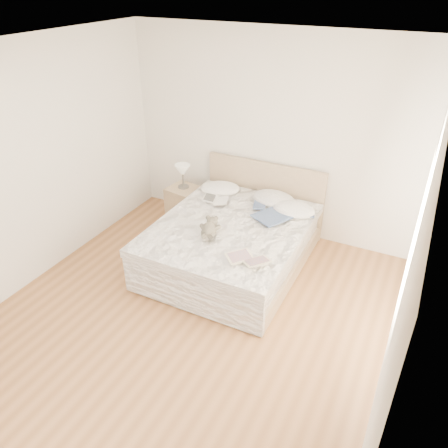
% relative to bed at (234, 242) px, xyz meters
% --- Properties ---
extents(floor, '(4.00, 4.50, 0.00)m').
position_rel_bed_xyz_m(floor, '(0.00, -1.19, -0.31)').
color(floor, brown).
rests_on(floor, ground).
extents(ceiling, '(4.00, 4.50, 0.00)m').
position_rel_bed_xyz_m(ceiling, '(0.00, -1.19, 2.39)').
color(ceiling, silver).
rests_on(ceiling, ground).
extents(wall_back, '(4.00, 0.02, 2.70)m').
position_rel_bed_xyz_m(wall_back, '(0.00, 1.06, 1.04)').
color(wall_back, white).
rests_on(wall_back, ground).
extents(wall_left, '(0.02, 4.50, 2.70)m').
position_rel_bed_xyz_m(wall_left, '(-2.00, -1.19, 1.04)').
color(wall_left, white).
rests_on(wall_left, ground).
extents(wall_right, '(0.02, 4.50, 2.70)m').
position_rel_bed_xyz_m(wall_right, '(2.00, -1.19, 1.04)').
color(wall_right, white).
rests_on(wall_right, ground).
extents(window, '(0.02, 1.30, 1.10)m').
position_rel_bed_xyz_m(window, '(1.99, -0.89, 1.14)').
color(window, white).
rests_on(window, wall_right).
extents(bed, '(1.72, 2.14, 1.00)m').
position_rel_bed_xyz_m(bed, '(0.00, 0.00, 0.00)').
color(bed, tan).
rests_on(bed, floor).
extents(nightstand, '(0.51, 0.47, 0.56)m').
position_rel_bed_xyz_m(nightstand, '(-1.06, 0.59, -0.03)').
color(nightstand, tan).
rests_on(nightstand, floor).
extents(table_lamp, '(0.25, 0.25, 0.34)m').
position_rel_bed_xyz_m(table_lamp, '(-1.09, 0.61, 0.50)').
color(table_lamp, '#494540').
rests_on(table_lamp, nightstand).
extents(pillow_left, '(0.64, 0.55, 0.16)m').
position_rel_bed_xyz_m(pillow_left, '(-0.52, 0.67, 0.33)').
color(pillow_left, white).
rests_on(pillow_left, bed).
extents(pillow_middle, '(0.63, 0.47, 0.18)m').
position_rel_bed_xyz_m(pillow_middle, '(0.25, 0.70, 0.33)').
color(pillow_middle, white).
rests_on(pillow_middle, bed).
extents(pillow_right, '(0.56, 0.40, 0.16)m').
position_rel_bed_xyz_m(pillow_right, '(0.57, 0.55, 0.33)').
color(pillow_right, white).
rests_on(pillow_right, bed).
extents(blouse, '(0.79, 0.81, 0.02)m').
position_rel_bed_xyz_m(blouse, '(0.42, 0.33, 0.32)').
color(blouse, '#33466D').
rests_on(blouse, bed).
extents(photo_book, '(0.41, 0.33, 0.03)m').
position_rel_bed_xyz_m(photo_book, '(-0.44, 0.35, 0.32)').
color(photo_book, white).
rests_on(photo_book, bed).
extents(childrens_book, '(0.48, 0.47, 0.03)m').
position_rel_bed_xyz_m(childrens_book, '(0.50, -0.70, 0.32)').
color(childrens_book, beige).
rests_on(childrens_book, bed).
extents(teddy_bear, '(0.30, 0.36, 0.16)m').
position_rel_bed_xyz_m(teddy_bear, '(-0.10, -0.46, 0.34)').
color(teddy_bear, '#595345').
rests_on(teddy_bear, bed).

